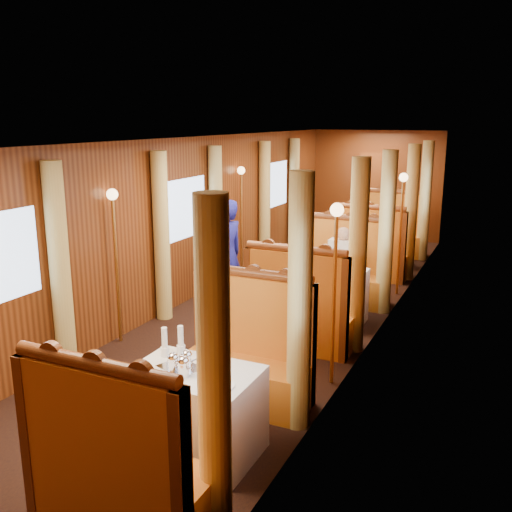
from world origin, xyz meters
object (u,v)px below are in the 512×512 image
Objects in this scene: banquette_near_fwd at (118,474)px; banquette_mid_aft at (346,275)px; banquette_near_aft at (247,361)px; rose_vase_far at (385,218)px; teapot_left at (173,364)px; teapot_back at (187,361)px; table_mid at (325,296)px; table_far at (382,246)px; rose_vase_mid at (325,258)px; banquette_mid_fwd at (299,316)px; passenger at (342,259)px; fruit_plate at (221,384)px; teapot_right at (183,369)px; banquette_far_fwd at (369,255)px; banquette_far_aft at (393,234)px; steward at (226,255)px; tea_tray at (180,368)px; table_near at (195,412)px.

banquette_mid_aft is (0.00, 5.53, 0.00)m from banquette_near_fwd.
rose_vase_far is at bearing 89.72° from banquette_near_aft.
banquette_mid_aft is 3.72× the size of rose_vase_far.
teapot_left reaches higher than teapot_back.
table_mid is at bearing -90.00° from banquette_mid_aft.
table_far is 3.58m from rose_vase_mid.
teapot_back is (-0.08, -3.48, 0.44)m from table_mid.
banquette_mid_fwd is 1.81m from passenger.
banquette_near_fwd reaches higher than fruit_plate.
banquette_mid_aft is 8.28× the size of teapot_right.
banquette_far_fwd is at bearing 90.00° from banquette_near_fwd.
passenger reaches higher than fruit_plate.
table_mid is at bearing 90.00° from banquette_near_fwd.
banquette_near_aft reaches higher than teapot_left.
banquette_far_fwd is at bearing -90.00° from banquette_far_aft.
rose_vase_far is (0.03, -0.01, 0.55)m from table_far.
steward is (-1.53, 4.51, 0.39)m from banquette_near_fwd.
tea_tray is at bearing -91.02° from table_far.
banquette_near_fwd is 1.00× the size of banquette_near_aft.
banquette_mid_aft is 1.88m from steward.
fruit_plate is 0.28× the size of passenger.
teapot_left reaches higher than tea_tray.
steward reaches higher than banquette_mid_aft.
teapot_left is (-0.14, 0.93, 0.39)m from banquette_near_fwd.
table_mid is 0.78× the size of banquette_far_fwd.
banquette_near_fwd reaches higher than table_near.
tea_tray is 4.28m from passenger.
banquette_near_aft is 3.94× the size of tea_tray.
passenger reaches higher than teapot_back.
tea_tray reaches higher than table_near.
table_near is 0.44m from teapot_back.
banquette_near_fwd is 3.50m from banquette_mid_fwd.
table_far is 0.78× the size of banquette_far_aft.
table_near is 0.78× the size of banquette_mid_aft.
banquette_near_aft is at bearing -90.00° from table_far.
teapot_left is at bearing -91.37° from banquette_far_fwd.
passenger reaches higher than table_near.
banquette_far_fwd is 3.72× the size of rose_vase_mid.
banquette_mid_fwd is at bearing 99.52° from teapot_right.
banquette_far_fwd is at bearing 99.79° from teapot_right.
banquette_near_aft and banquette_mid_aft have the same top height.
teapot_left is 0.09× the size of steward.
table_mid is 0.78× the size of banquette_far_aft.
table_near is 3.50m from table_mid.
passenger is at bearing 110.16° from teapot_left.
table_mid is at bearing 109.75° from teapot_left.
banquette_mid_aft is at bearing 90.00° from passenger.
teapot_left is 0.49m from fruit_plate.
table_far is (0.00, 2.49, -0.05)m from banquette_mid_aft.
rose_vase_mid is at bearing -90.14° from banquette_far_fwd.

